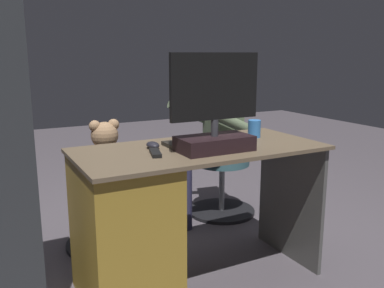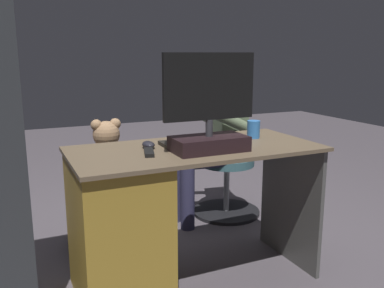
% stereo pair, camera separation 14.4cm
% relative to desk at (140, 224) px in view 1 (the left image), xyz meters
% --- Properties ---
extents(ground_plane, '(10.00, 10.00, 0.00)m').
position_rel_desk_xyz_m(ground_plane, '(-0.34, -0.33, -0.40)').
color(ground_plane, '#4E484E').
extents(desk, '(1.28, 0.61, 0.75)m').
position_rel_desk_xyz_m(desk, '(0.00, 0.00, 0.00)').
color(desk, brown).
rests_on(desk, ground_plane).
extents(monitor, '(0.47, 0.20, 0.48)m').
position_rel_desk_xyz_m(monitor, '(-0.36, 0.11, 0.51)').
color(monitor, black).
rests_on(monitor, desk).
extents(keyboard, '(0.42, 0.14, 0.02)m').
position_rel_desk_xyz_m(keyboard, '(-0.39, -0.07, 0.37)').
color(keyboard, black).
rests_on(keyboard, desk).
extents(computer_mouse, '(0.06, 0.10, 0.04)m').
position_rel_desk_xyz_m(computer_mouse, '(-0.11, -0.08, 0.37)').
color(computer_mouse, black).
rests_on(computer_mouse, desk).
extents(cup, '(0.07, 0.07, 0.10)m').
position_rel_desk_xyz_m(cup, '(-0.74, -0.08, 0.40)').
color(cup, '#3372BF').
rests_on(cup, desk).
extents(tv_remote, '(0.08, 0.16, 0.02)m').
position_rel_desk_xyz_m(tv_remote, '(-0.07, 0.05, 0.36)').
color(tv_remote, black).
rests_on(tv_remote, desk).
extents(office_chair_teddy, '(0.55, 0.55, 0.45)m').
position_rel_desk_xyz_m(office_chair_teddy, '(-0.03, -0.66, -0.14)').
color(office_chair_teddy, black).
rests_on(office_chair_teddy, ground_plane).
extents(teddy_bear, '(0.26, 0.26, 0.37)m').
position_rel_desk_xyz_m(teddy_bear, '(-0.03, -0.67, 0.23)').
color(teddy_bear, '#957251').
rests_on(teddy_bear, office_chair_teddy).
extents(visitor_chair, '(0.52, 0.52, 0.45)m').
position_rel_desk_xyz_m(visitor_chair, '(-0.97, -0.79, -0.14)').
color(visitor_chair, black).
rests_on(visitor_chair, ground_plane).
extents(person, '(0.59, 0.52, 1.15)m').
position_rel_desk_xyz_m(person, '(-0.88, -0.78, 0.29)').
color(person, '#566649').
rests_on(person, ground_plane).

